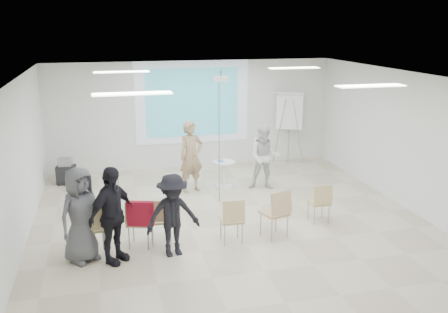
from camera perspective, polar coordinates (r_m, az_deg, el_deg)
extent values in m
cube|color=beige|center=(10.31, 1.08, -8.13)|extent=(8.00, 9.00, 0.10)
cube|color=white|center=(9.52, 1.17, 9.28)|extent=(8.00, 9.00, 0.10)
cube|color=silver|center=(14.14, -3.66, 4.83)|extent=(8.00, 0.10, 3.00)
cube|color=silver|center=(9.62, -22.88, -1.28)|extent=(0.10, 9.00, 3.00)
cube|color=silver|center=(11.50, 21.01, 1.46)|extent=(0.10, 9.00, 3.00)
cube|color=silver|center=(14.02, -3.64, 6.19)|extent=(3.20, 0.01, 2.30)
cube|color=teal|center=(14.01, -3.62, 6.18)|extent=(2.60, 0.01, 1.90)
cylinder|color=white|center=(12.56, 0.00, -3.43)|extent=(0.41, 0.41, 0.05)
cylinder|color=white|center=(12.47, 0.00, -2.11)|extent=(0.11, 0.11, 0.61)
cylinder|color=silver|center=(12.37, 0.00, -0.66)|extent=(0.56, 0.56, 0.04)
cube|color=silver|center=(12.35, 0.24, -0.58)|extent=(0.21, 0.16, 0.01)
cube|color=#3F81BE|center=(12.40, -0.39, -0.47)|extent=(0.13, 0.19, 0.01)
imported|color=tan|center=(12.05, -3.78, 0.53)|extent=(0.84, 0.71, 1.98)
imported|color=white|center=(12.28, 4.69, 0.33)|extent=(1.04, 0.93, 1.79)
cube|color=silver|center=(12.24, -3.18, 2.29)|extent=(0.07, 0.11, 0.04)
cube|color=white|center=(12.38, 3.56, 1.97)|extent=(0.08, 0.14, 0.04)
cube|color=tan|center=(9.22, -14.84, -7.88)|extent=(0.50, 0.50, 0.04)
cube|color=tan|center=(8.92, -14.86, -6.79)|extent=(0.47, 0.13, 0.44)
cylinder|color=gray|center=(9.15, -15.83, -9.88)|extent=(0.03, 0.03, 0.48)
cylinder|color=#94969C|center=(9.16, -13.47, -9.67)|extent=(0.03, 0.03, 0.48)
cylinder|color=gray|center=(9.49, -15.95, -8.96)|extent=(0.03, 0.03, 0.48)
cylinder|color=gray|center=(9.50, -13.68, -8.76)|extent=(0.03, 0.03, 0.48)
cube|color=tan|center=(9.36, -9.57, -7.44)|extent=(0.54, 0.54, 0.04)
cube|color=tan|center=(9.07, -9.93, -6.43)|extent=(0.44, 0.21, 0.41)
cylinder|color=gray|center=(9.33, -10.81, -9.14)|extent=(0.03, 0.03, 0.45)
cylinder|color=gray|center=(9.26, -8.68, -9.25)|extent=(0.03, 0.03, 0.45)
cylinder|color=gray|center=(9.64, -10.30, -8.29)|extent=(0.03, 0.03, 0.45)
cylinder|color=gray|center=(9.57, -8.24, -8.39)|extent=(0.03, 0.03, 0.45)
cube|color=tan|center=(9.47, -7.21, -7.20)|extent=(0.45, 0.45, 0.04)
cube|color=tan|center=(9.19, -7.24, -6.25)|extent=(0.42, 0.13, 0.39)
cylinder|color=gray|center=(9.40, -8.17, -8.90)|extent=(0.02, 0.02, 0.43)
cylinder|color=gray|center=(9.40, -6.12, -8.82)|extent=(0.02, 0.02, 0.43)
cylinder|color=gray|center=(9.71, -8.17, -8.10)|extent=(0.02, 0.02, 0.43)
cylinder|color=gray|center=(9.71, -6.19, -8.03)|extent=(0.02, 0.02, 0.43)
cube|color=tan|center=(9.40, 0.85, -7.25)|extent=(0.42, 0.42, 0.04)
cube|color=tan|center=(9.13, 1.15, -6.29)|extent=(0.41, 0.09, 0.39)
cylinder|color=gray|center=(9.30, 0.08, -9.01)|extent=(0.02, 0.02, 0.43)
cylinder|color=gray|center=(9.38, 2.09, -8.82)|extent=(0.02, 0.02, 0.43)
cylinder|color=gray|center=(9.60, -0.37, -8.21)|extent=(0.02, 0.02, 0.43)
cylinder|color=#919499|center=(9.67, 1.58, -8.04)|extent=(0.02, 0.02, 0.43)
cube|color=tan|center=(9.65, 5.77, -6.45)|extent=(0.56, 0.56, 0.04)
cube|color=tan|center=(9.39, 6.59, -5.33)|extent=(0.46, 0.22, 0.43)
cylinder|color=gray|center=(9.50, 5.49, -8.40)|extent=(0.03, 0.03, 0.47)
cylinder|color=gray|center=(9.71, 7.25, -7.93)|extent=(0.03, 0.03, 0.47)
cylinder|color=gray|center=(9.78, 4.22, -7.68)|extent=(0.03, 0.03, 0.47)
cylinder|color=gray|center=(9.98, 5.96, -7.24)|extent=(0.03, 0.03, 0.47)
cube|color=tan|center=(10.50, 10.78, -5.19)|extent=(0.40, 0.40, 0.04)
cube|color=tan|center=(10.27, 11.28, -4.31)|extent=(0.39, 0.08, 0.37)
cylinder|color=gray|center=(10.38, 10.29, -6.68)|extent=(0.02, 0.02, 0.41)
cylinder|color=gray|center=(10.51, 11.88, -6.49)|extent=(0.02, 0.02, 0.41)
cylinder|color=gray|center=(10.65, 9.58, -6.08)|extent=(0.02, 0.02, 0.41)
cylinder|color=gray|center=(10.78, 11.14, -5.90)|extent=(0.02, 0.02, 0.41)
cube|color=maroon|center=(9.06, -9.53, -6.46)|extent=(0.49, 0.25, 0.45)
imported|color=black|center=(9.47, -7.23, -6.98)|extent=(0.35, 0.27, 0.03)
imported|color=black|center=(8.65, -12.73, -5.82)|extent=(1.29, 1.29, 1.96)
imported|color=black|center=(8.79, -5.89, -6.10)|extent=(1.19, 0.78, 1.70)
imported|color=#57575B|center=(8.86, -16.11, -5.83)|extent=(1.10, 1.04, 1.88)
cylinder|color=gray|center=(14.51, 6.34, 2.88)|extent=(0.26, 0.35, 1.90)
cylinder|color=#95999E|center=(14.50, 8.45, 2.79)|extent=(0.42, 0.09, 1.90)
cylinder|color=gray|center=(14.84, 7.44, 3.11)|extent=(0.19, 0.40, 1.89)
cube|color=white|center=(14.52, 7.49, 5.22)|extent=(0.78, 0.49, 1.06)
cube|color=#95989D|center=(14.49, 7.56, 7.12)|extent=(0.74, 0.36, 0.07)
cube|color=black|center=(13.39, -17.57, -1.95)|extent=(0.51, 0.44, 0.45)
cube|color=gray|center=(13.30, -17.69, -0.61)|extent=(0.36, 0.32, 0.20)
cylinder|color=black|center=(13.37, -18.38, -3.05)|extent=(0.06, 0.06, 0.05)
cylinder|color=black|center=(13.28, -16.88, -3.04)|extent=(0.06, 0.06, 0.05)
cylinder|color=black|center=(13.62, -18.10, -2.69)|extent=(0.06, 0.06, 0.05)
cylinder|color=black|center=(13.53, -16.62, -2.69)|extent=(0.06, 0.06, 0.05)
cube|color=white|center=(11.01, -0.37, 8.87)|extent=(0.30, 0.25, 0.10)
cylinder|color=gray|center=(11.00, -0.37, 9.44)|extent=(0.04, 0.04, 0.14)
cylinder|color=black|center=(11.17, -0.56, 1.49)|extent=(0.01, 0.01, 2.77)
cylinder|color=white|center=(11.18, -0.04, 1.49)|extent=(0.01, 0.01, 2.77)
cube|color=white|center=(11.20, -11.64, 9.45)|extent=(1.20, 0.30, 0.02)
cube|color=white|center=(12.05, 8.01, 9.99)|extent=(1.20, 0.30, 0.02)
cube|color=white|center=(7.73, -10.44, 7.08)|extent=(1.20, 0.30, 0.02)
cube|color=white|center=(8.91, 16.40, 7.76)|extent=(1.20, 0.30, 0.02)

